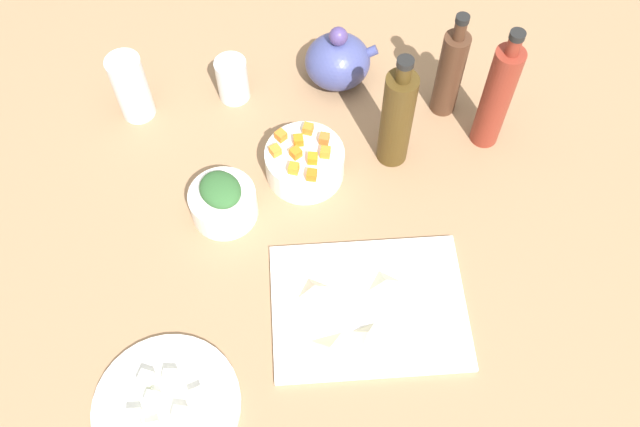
{
  "coord_description": "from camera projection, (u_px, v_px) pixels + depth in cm",
  "views": [
    {
      "loc": [
        -8.15,
        -62.19,
        113.82
      ],
      "look_at": [
        0.0,
        0.0,
        8.0
      ],
      "focal_mm": 38.53,
      "sensor_mm": 36.0,
      "label": 1
    }
  ],
  "objects": [
    {
      "name": "tofu_cube_2",
      "position": [
        170.0,
        377.0,
        1.11
      ],
      "size": [
        2.57,
        2.57,
        2.2
      ],
      "primitive_type": "cube",
      "rotation": [
        0.0,
        0.0,
        1.38
      ],
      "color": "#F7F6CC",
      "rests_on": "plate_tofu"
    },
    {
      "name": "bottle_0",
      "position": [
        450.0,
        72.0,
        1.33
      ],
      "size": [
        5.1,
        5.1,
        24.76
      ],
      "color": "#4A2D1D",
      "rests_on": "tabletop"
    },
    {
      "name": "carrot_cube_3",
      "position": [
        294.0,
        168.0,
        1.25
      ],
      "size": [
        2.33,
        2.33,
        1.8
      ],
      "primitive_type": "cube",
      "rotation": [
        0.0,
        0.0,
        1.2
      ],
      "color": "orange",
      "rests_on": "bowl_carrots"
    },
    {
      "name": "carrot_cube_2",
      "position": [
        298.0,
        140.0,
        1.28
      ],
      "size": [
        1.81,
        1.81,
        1.8
      ],
      "primitive_type": "cube",
      "rotation": [
        0.0,
        0.0,
        1.58
      ],
      "color": "orange",
      "rests_on": "bowl_carrots"
    },
    {
      "name": "carrot_cube_4",
      "position": [
        281.0,
        136.0,
        1.29
      ],
      "size": [
        2.51,
        2.51,
        1.8
      ],
      "primitive_type": "cube",
      "rotation": [
        0.0,
        0.0,
        2.19
      ],
      "color": "orange",
      "rests_on": "bowl_carrots"
    },
    {
      "name": "bowl_greens",
      "position": [
        224.0,
        204.0,
        1.26
      ],
      "size": [
        12.33,
        12.33,
        6.35
      ],
      "primitive_type": "cylinder",
      "color": "white",
      "rests_on": "tabletop"
    },
    {
      "name": "tofu_cube_6",
      "position": [
        134.0,
        417.0,
        1.07
      ],
      "size": [
        2.37,
        2.37,
        2.2
      ],
      "primitive_type": "cube",
      "rotation": [
        0.0,
        0.0,
        1.49
      ],
      "color": "white",
      "rests_on": "plate_tofu"
    },
    {
      "name": "bowl_carrots",
      "position": [
        305.0,
        163.0,
        1.31
      ],
      "size": [
        15.07,
        15.07,
        6.47
      ],
      "primitive_type": "cylinder",
      "color": "white",
      "rests_on": "tabletop"
    },
    {
      "name": "carrot_cube_8",
      "position": [
        312.0,
        175.0,
        1.24
      ],
      "size": [
        2.25,
        2.25,
        1.8
      ],
      "primitive_type": "cube",
      "rotation": [
        0.0,
        0.0,
        2.84
      ],
      "color": "orange",
      "rests_on": "bowl_carrots"
    },
    {
      "name": "plate_tofu",
      "position": [
        167.0,
        406.0,
        1.1
      ],
      "size": [
        23.83,
        23.83,
        1.2
      ],
      "primitive_type": "cylinder",
      "color": "white",
      "rests_on": "tabletop"
    },
    {
      "name": "tofu_cube_0",
      "position": [
        153.0,
        400.0,
        1.09
      ],
      "size": [
        2.87,
        2.87,
        2.2
      ],
      "primitive_type": "cube",
      "rotation": [
        0.0,
        0.0,
        2.75
      ],
      "color": "white",
      "rests_on": "plate_tofu"
    },
    {
      "name": "bottle_2",
      "position": [
        497.0,
        96.0,
        1.27
      ],
      "size": [
        5.47,
        5.47,
        28.57
      ],
      "color": "maroon",
      "rests_on": "tabletop"
    },
    {
      "name": "carrot_cube_5",
      "position": [
        310.0,
        129.0,
        1.3
      ],
      "size": [
        2.36,
        2.36,
        1.8
      ],
      "primitive_type": "cube",
      "rotation": [
        0.0,
        0.0,
        2.74
      ],
      "color": "orange",
      "rests_on": "bowl_carrots"
    },
    {
      "name": "drinking_glass_0",
      "position": [
        232.0,
        79.0,
        1.39
      ],
      "size": [
        6.44,
        6.44,
        9.69
      ],
      "primitive_type": "cylinder",
      "color": "white",
      "rests_on": "tabletop"
    },
    {
      "name": "dumpling_3",
      "position": [
        330.0,
        350.0,
        1.13
      ],
      "size": [
        7.96,
        8.02,
        2.43
      ],
      "primitive_type": "pyramid",
      "rotation": [
        0.0,
        0.0,
        0.89
      ],
      "color": "beige",
      "rests_on": "cutting_board"
    },
    {
      "name": "carrot_cube_6",
      "position": [
        312.0,
        159.0,
        1.26
      ],
      "size": [
        2.13,
        2.13,
        1.8
      ],
      "primitive_type": "cube",
      "rotation": [
        0.0,
        0.0,
        1.37
      ],
      "color": "orange",
      "rests_on": "bowl_carrots"
    },
    {
      "name": "cutting_board",
      "position": [
        369.0,
        307.0,
        1.19
      ],
      "size": [
        34.96,
        27.25,
        1.0
      ],
      "primitive_type": "cube",
      "rotation": [
        0.0,
        0.0,
        -0.06
      ],
      "color": "white",
      "rests_on": "tabletop"
    },
    {
      "name": "teapot",
      "position": [
        338.0,
        61.0,
        1.41
      ],
      "size": [
        15.16,
        12.88,
        14.51
      ],
      "color": "#414885",
      "rests_on": "tabletop"
    },
    {
      "name": "carrot_cube_1",
      "position": [
        325.0,
        152.0,
        1.27
      ],
      "size": [
        2.23,
        2.23,
        1.8
      ],
      "primitive_type": "cube",
      "rotation": [
        0.0,
        0.0,
        1.29
      ],
      "color": "orange",
      "rests_on": "bowl_carrots"
    },
    {
      "name": "carrot_cube_9",
      "position": [
        296.0,
        153.0,
        1.27
      ],
      "size": [
        2.47,
        2.47,
        1.8
      ],
      "primitive_type": "cube",
      "rotation": [
        0.0,
        0.0,
        0.55
      ],
      "color": "orange",
      "rests_on": "bowl_carrots"
    },
    {
      "name": "tabletop",
      "position": [
        320.0,
        231.0,
        1.29
      ],
      "size": [
        190.0,
        190.0,
        3.0
      ],
      "primitive_type": "cube",
      "color": "#967150",
      "rests_on": "ground"
    },
    {
      "name": "bottle_1",
      "position": [
        397.0,
        118.0,
        1.26
      ],
      "size": [
        5.96,
        5.96,
        26.76
      ],
      "color": "#473313",
      "rests_on": "tabletop"
    },
    {
      "name": "tofu_cube_4",
      "position": [
        146.0,
        379.0,
        1.1
      ],
      "size": [
        2.92,
        2.92,
        2.2
      ],
      "primitive_type": "cube",
      "rotation": [
        0.0,
        0.0,
        2.7
      ],
      "color": "white",
      "rests_on": "plate_tofu"
    },
    {
      "name": "carrot_cube_7",
      "position": [
        324.0,
        139.0,
        1.29
      ],
      "size": [
        2.29,
        2.29,
        1.8
      ],
      "primitive_type": "cube",
      "rotation": [
        0.0,
        0.0,
        1.23
      ],
      "color": "orange",
      "rests_on": "bowl_carrots"
    },
    {
      "name": "tofu_cube_1",
      "position": [
        180.0,
        414.0,
        1.07
      ],
      "size": [
        2.71,
        2.71,
        2.2
      ],
      "primitive_type": "cube",
      "rotation": [
        0.0,
        0.0,
        1.3
      ],
      "color": "silver",
      "rests_on": "plate_tofu"
    },
    {
      "name": "dumpling_2",
      "position": [
        314.0,
        289.0,
        1.18
      ],
      "size": [
        5.42,
        5.29,
        3.06
      ],
      "primitive_type": "pyramid",
      "rotation": [
        0.0,
        0.0,
        0.22
      ],
      "color": "beige",
      "rests_on": "cutting_board"
    },
    {
      "name": "drinking_glass_1",
      "position": [
        131.0,
        87.0,
        1.35
      ],
      "size": [
        6.8,
        6.8,
        14.91
      ],
      "primitive_type": "cylinder",
      "color": "white",
      "rests_on": "tabletop"
    },
    {
      "name": "tofu_cube_3",
      "position": [
        197.0,
        397.0,
        1.09
      ],
      "size": [
        2.75,
        2.75,
        2.2
      ],
      "primitive_type": "cube",
      "rotation": [
        0.0,
        0.0,
        0.3
      ],
      "color": "#FAEBCE",
      "rests_on": "plate_tofu"
    },
    {
      "name": "chopped_greens_mound",
      "position": [
        220.0,
        190.0,
        1.22
      ],
      "size": [
        10.3,
        10.79,
        3.34
      ],
      "primitive_type": "ellipsoid",
      "rotation": [
        0.0,
        0.0,
        2.09
      ],
      "color": "#2F5E2E",
      "rests_on": "bowl_greens"
    },
    {
      "name": "carrot_cube_0",
      "position": [
        275.0,
        151.0,
        1.27
      ],
      "size": [
        2.42,
        2.42,
        1.8
      ],
      "primitive_type": "cube",
      "rotation": [
        0.0,
        0.0,
        0.47
      ],
      "color": "orange",
      "rests_on": "bowl_carrots"
    },
    {
      "name": "dumpling_0",
      "position": [
        386.0,
        283.0,
        1.19
      ],
      "size": [
        5.36,
        5.31,
        2.79
      ],
      "primitive_type": "pyramid",
      "rotation": [
        0.0,
        0.0,
        0.16
      ],
      "color": "beige",
      "rests_on": "cutting_board"
    },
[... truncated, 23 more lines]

